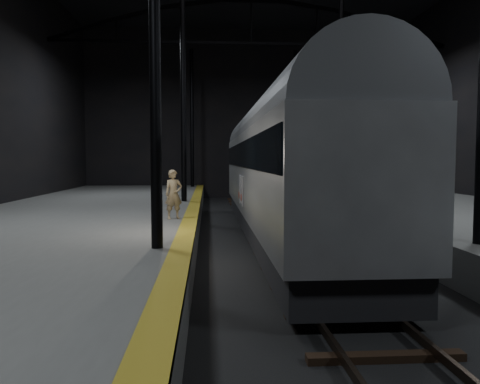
{
  "coord_description": "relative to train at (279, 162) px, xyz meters",
  "views": [
    {
      "loc": [
        -2.64,
        -14.62,
        3.01
      ],
      "look_at": [
        -1.65,
        -0.21,
        2.0
      ],
      "focal_mm": 35.0,
      "sensor_mm": 36.0,
      "label": 1
    }
  ],
  "objects": [
    {
      "name": "ground",
      "position": [
        0.0,
        -2.58,
        -2.92
      ],
      "size": [
        44.0,
        44.0,
        0.0
      ],
      "primitive_type": "plane",
      "color": "black",
      "rests_on": "ground"
    },
    {
      "name": "platform_left",
      "position": [
        -7.5,
        -2.58,
        -2.42
      ],
      "size": [
        9.0,
        43.8,
        1.0
      ],
      "primitive_type": "cube",
      "color": "#575755",
      "rests_on": "ground"
    },
    {
      "name": "tactile_strip",
      "position": [
        -3.25,
        -2.58,
        -1.91
      ],
      "size": [
        0.5,
        43.8,
        0.01
      ],
      "primitive_type": "cube",
      "color": "olive",
      "rests_on": "platform_left"
    },
    {
      "name": "track",
      "position": [
        0.0,
        -2.58,
        -2.85
      ],
      "size": [
        2.4,
        43.0,
        0.24
      ],
      "color": "#3F3328",
      "rests_on": "ground"
    },
    {
      "name": "train",
      "position": [
        0.0,
        0.0,
        0.0
      ],
      "size": [
        2.93,
        19.57,
        5.23
      ],
      "color": "#94969B",
      "rests_on": "ground"
    },
    {
      "name": "woman",
      "position": [
        -3.8,
        -1.39,
        -1.09
      ],
      "size": [
        0.71,
        0.61,
        1.66
      ],
      "primitive_type": "imported",
      "rotation": [
        0.0,
        0.0,
        0.41
      ],
      "color": "#9C8560",
      "rests_on": "platform_left"
    }
  ]
}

